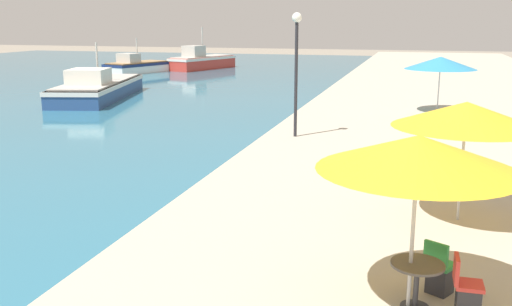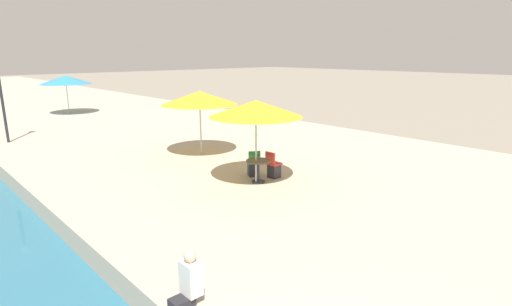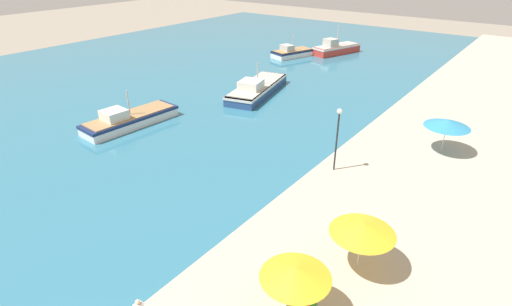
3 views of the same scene
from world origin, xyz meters
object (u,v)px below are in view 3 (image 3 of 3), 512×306
fishing_boat_near (129,119)px  fishing_boat_distant (336,48)px  cafe_umbrella_white (363,228)px  cafe_umbrella_pink (296,272)px  cafe_chair_right (310,306)px  cafe_umbrella_striped (448,123)px  fishing_boat_mid (257,88)px  lamppost (338,129)px  fishing_boat_far (292,52)px

fishing_boat_near → fishing_boat_distant: bearing=90.7°
fishing_boat_near → cafe_umbrella_white: 25.26m
cafe_umbrella_pink → cafe_chair_right: 2.24m
cafe_umbrella_white → cafe_umbrella_striped: cafe_umbrella_striped is taller
fishing_boat_mid → cafe_umbrella_striped: size_ratio=3.37×
fishing_boat_near → cafe_umbrella_striped: (24.53, 10.33, 2.25)m
fishing_boat_near → cafe_umbrella_white: (24.59, -5.29, 2.26)m
fishing_boat_distant → lamppost: size_ratio=1.84×
fishing_boat_mid → cafe_chair_right: fishing_boat_mid is taller
fishing_boat_far → fishing_boat_distant: fishing_boat_distant is taller
fishing_boat_distant → cafe_umbrella_striped: 34.90m
fishing_boat_mid → lamppost: lamppost is taller
fishing_boat_near → cafe_umbrella_white: fishing_boat_near is taller
fishing_boat_mid → lamppost: 19.23m
fishing_boat_near → fishing_boat_distant: 37.13m
cafe_chair_right → lamppost: bearing=142.1°
fishing_boat_distant → cafe_umbrella_white: bearing=-44.0°
cafe_umbrella_white → fishing_boat_mid: bearing=136.6°
fishing_boat_near → lamppost: size_ratio=2.00×
fishing_boat_far → lamppost: size_ratio=1.52×
cafe_umbrella_striped → cafe_umbrella_pink: bearing=-92.6°
fishing_boat_far → cafe_umbrella_white: fishing_boat_far is taller
fishing_boat_mid → lamppost: size_ratio=2.45×
cafe_umbrella_pink → cafe_umbrella_striped: bearing=87.4°
fishing_boat_far → cafe_umbrella_pink: (25.81, -41.01, 2.35)m
cafe_umbrella_striped → lamppost: bearing=-125.1°
cafe_umbrella_white → cafe_umbrella_striped: (-0.06, 15.62, -0.00)m
lamppost → fishing_boat_far: bearing=126.9°
fishing_boat_near → fishing_boat_mid: (4.00, 14.16, 0.04)m
fishing_boat_mid → fishing_boat_far: (-6.17, 17.19, -0.05)m
lamppost → cafe_umbrella_striped: bearing=54.9°
lamppost → cafe_umbrella_pink: bearing=-70.5°
fishing_boat_far → cafe_umbrella_pink: size_ratio=2.37×
cafe_umbrella_white → fishing_boat_far: bearing=126.2°
fishing_boat_mid → cafe_umbrella_white: (20.60, -19.45, 2.22)m
fishing_boat_far → cafe_chair_right: size_ratio=7.62×
cafe_umbrella_striped → fishing_boat_mid: bearing=169.4°
fishing_boat_near → cafe_umbrella_striped: size_ratio=2.74×
fishing_boat_far → lamppost: lamppost is taller
cafe_umbrella_pink → fishing_boat_distant: bearing=114.6°
lamppost → fishing_boat_distant: bearing=116.4°
fishing_boat_distant → lamppost: lamppost is taller
cafe_umbrella_pink → lamppost: lamppost is taller
cafe_umbrella_pink → cafe_chair_right: cafe_umbrella_pink is taller
cafe_umbrella_striped → lamppost: 9.25m
cafe_umbrella_white → lamppost: (-5.37, 8.08, 0.75)m
fishing_boat_near → fishing_boat_distant: (2.19, 37.07, 0.17)m
fishing_boat_near → lamppost: bearing=12.3°
fishing_boat_far → cafe_umbrella_striped: (26.71, -21.02, 2.26)m
fishing_boat_far → cafe_umbrella_striped: fishing_boat_far is taller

